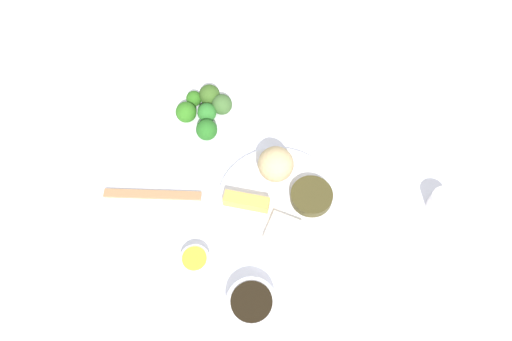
% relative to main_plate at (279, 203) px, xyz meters
% --- Properties ---
extents(tabletop, '(2.20, 2.20, 0.02)m').
position_rel_main_plate_xyz_m(tabletop, '(0.00, -0.01, -0.02)').
color(tabletop, white).
rests_on(tabletop, ground).
extents(main_plate, '(0.28, 0.28, 0.02)m').
position_rel_main_plate_xyz_m(main_plate, '(0.00, 0.00, 0.00)').
color(main_plate, white).
rests_on(main_plate, tabletop).
extents(rice_scoop, '(0.08, 0.08, 0.08)m').
position_rel_main_plate_xyz_m(rice_scoop, '(-0.03, 0.06, 0.05)').
color(rice_scoop, tan).
rests_on(rice_scoop, main_plate).
extents(spring_roll, '(0.11, 0.05, 0.03)m').
position_rel_main_plate_xyz_m(spring_roll, '(-0.06, -0.03, 0.02)').
color(spring_roll, gold).
rests_on(spring_roll, main_plate).
extents(crab_rangoon_wonton, '(0.07, 0.07, 0.01)m').
position_rel_main_plate_xyz_m(crab_rangoon_wonton, '(0.03, -0.06, 0.02)').
color(crab_rangoon_wonton, beige).
rests_on(crab_rangoon_wonton, main_plate).
extents(stir_fry_heap, '(0.09, 0.09, 0.02)m').
position_rel_main_plate_xyz_m(stir_fry_heap, '(0.06, 0.03, 0.02)').
color(stir_fry_heap, '#3D3719').
rests_on(stir_fry_heap, main_plate).
extents(broccoli_plate, '(0.23, 0.23, 0.01)m').
position_rel_main_plate_xyz_m(broccoli_plate, '(-0.24, 0.14, -0.00)').
color(broccoli_plate, white).
rests_on(broccoli_plate, tabletop).
extents(broccoli_floret_0, '(0.05, 0.05, 0.05)m').
position_rel_main_plate_xyz_m(broccoli_floret_0, '(-0.25, 0.14, 0.03)').
color(broccoli_floret_0, '#296E26').
rests_on(broccoli_floret_0, broccoli_plate).
extents(broccoli_floret_1, '(0.05, 0.05, 0.05)m').
position_rel_main_plate_xyz_m(broccoli_floret_1, '(-0.26, 0.19, 0.03)').
color(broccoli_floret_1, '#35591F').
rests_on(broccoli_floret_1, broccoli_plate).
extents(broccoli_floret_2, '(0.05, 0.05, 0.05)m').
position_rel_main_plate_xyz_m(broccoli_floret_2, '(-0.22, 0.09, 0.03)').
color(broccoli_floret_2, '#22621E').
rests_on(broccoli_floret_2, broccoli_plate).
extents(broccoli_floret_3, '(0.04, 0.04, 0.04)m').
position_rel_main_plate_xyz_m(broccoli_floret_3, '(-0.29, 0.17, 0.03)').
color(broccoli_floret_3, '#2B671A').
rests_on(broccoli_floret_3, broccoli_plate).
extents(broccoli_floret_4, '(0.05, 0.05, 0.05)m').
position_rel_main_plate_xyz_m(broccoli_floret_4, '(-0.29, 0.12, 0.03)').
color(broccoli_floret_4, '#2E6D1C').
rests_on(broccoli_floret_4, broccoli_plate).
extents(broccoli_floret_5, '(0.05, 0.05, 0.05)m').
position_rel_main_plate_xyz_m(broccoli_floret_5, '(-0.22, 0.17, 0.03)').
color(broccoli_floret_5, '#3A5F2C').
rests_on(broccoli_floret_5, broccoli_plate).
extents(soy_sauce_bowl, '(0.10, 0.10, 0.04)m').
position_rel_main_plate_xyz_m(soy_sauce_bowl, '(0.04, -0.23, 0.01)').
color(soy_sauce_bowl, white).
rests_on(soy_sauce_bowl, tabletop).
extents(soy_sauce_bowl_liquid, '(0.08, 0.08, 0.00)m').
position_rel_main_plate_xyz_m(soy_sauce_bowl_liquid, '(0.04, -0.23, 0.03)').
color(soy_sauce_bowl_liquid, black).
rests_on(soy_sauce_bowl_liquid, soy_sauce_bowl).
extents(sauce_ramekin_hot_mustard, '(0.06, 0.06, 0.02)m').
position_rel_main_plate_xyz_m(sauce_ramekin_hot_mustard, '(-0.11, -0.20, 0.00)').
color(sauce_ramekin_hot_mustard, white).
rests_on(sauce_ramekin_hot_mustard, tabletop).
extents(sauce_ramekin_hot_mustard_liquid, '(0.05, 0.05, 0.00)m').
position_rel_main_plate_xyz_m(sauce_ramekin_hot_mustard_liquid, '(-0.11, -0.20, 0.02)').
color(sauce_ramekin_hot_mustard_liquid, yellow).
rests_on(sauce_ramekin_hot_mustard_liquid, sauce_ramekin_hot_mustard).
extents(teacup, '(0.06, 0.06, 0.05)m').
position_rel_main_plate_xyz_m(teacup, '(0.33, 0.14, 0.02)').
color(teacup, white).
rests_on(teacup, tabletop).
extents(chopsticks_pair, '(0.22, 0.10, 0.01)m').
position_rel_main_plate_xyz_m(chopsticks_pair, '(-0.27, -0.09, -0.00)').
color(chopsticks_pair, '#9F744C').
rests_on(chopsticks_pair, tabletop).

